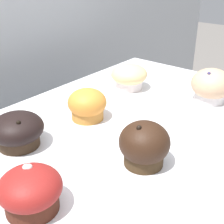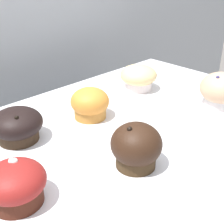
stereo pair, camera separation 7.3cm
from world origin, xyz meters
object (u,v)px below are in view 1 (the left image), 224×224
Objects in this scene: muffin_back_right at (17,130)px; muffin_front_left at (87,105)px; muffin_front_right at (144,145)px; muffin_back_left at (211,86)px; muffin_back_center at (31,191)px; muffin_front_center at (129,76)px.

muffin_front_left reaches higher than muffin_back_right.
muffin_back_left is at bearing 3.69° from muffin_front_right.
muffin_front_right is at bearing -18.02° from muffin_back_center.
muffin_front_left is 0.98× the size of muffin_front_right.
muffin_front_right is at bearing -65.22° from muffin_back_right.
muffin_back_right is at bearing 59.92° from muffin_back_center.
muffin_front_right reaches higher than muffin_front_left.
muffin_front_right reaches higher than muffin_front_center.
muffin_back_left is at bearing -24.70° from muffin_back_right.
muffin_front_center is 1.12× the size of muffin_front_right.
muffin_front_center is at bearing 106.42° from muffin_back_left.
muffin_front_left is at bearing -8.75° from muffin_back_right.
muffin_front_right is (0.11, -0.25, 0.01)m from muffin_back_right.
muffin_front_center reaches higher than muffin_back_right.
muffin_back_right is 1.10× the size of muffin_back_center.
muffin_front_right is at bearing -108.30° from muffin_front_left.
muffin_back_left is 1.00× the size of muffin_back_right.
muffin_back_right is 1.14× the size of muffin_front_right.
muffin_back_left is at bearing -73.58° from muffin_front_center.
muffin_front_center is 0.99× the size of muffin_back_left.
muffin_front_right is (-0.07, -0.22, 0.01)m from muffin_front_left.
muffin_back_left reaches higher than muffin_back_center.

